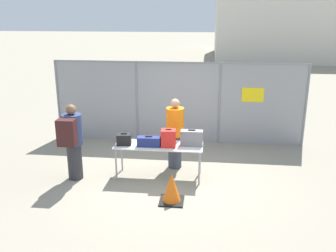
{
  "coord_description": "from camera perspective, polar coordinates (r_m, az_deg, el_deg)",
  "views": [
    {
      "loc": [
        0.89,
        -7.9,
        3.68
      ],
      "look_at": [
        -0.06,
        0.53,
        1.05
      ],
      "focal_mm": 40.0,
      "sensor_mm": 36.0,
      "label": 1
    }
  ],
  "objects": [
    {
      "name": "suitcase_navy",
      "position": [
        8.32,
        -2.94,
        -2.39
      ],
      "size": [
        0.52,
        0.22,
        0.24
      ],
      "color": "navy",
      "rests_on": "inspection_table"
    },
    {
      "name": "suitcase_red",
      "position": [
        8.27,
        0.07,
        -1.86
      ],
      "size": [
        0.34,
        0.29,
        0.41
      ],
      "color": "red",
      "rests_on": "inspection_table"
    },
    {
      "name": "utility_trailer",
      "position": [
        13.33,
        7.83,
        2.78
      ],
      "size": [
        3.6,
        1.97,
        0.66
      ],
      "color": "silver",
      "rests_on": "ground_plane"
    },
    {
      "name": "traffic_cone",
      "position": [
        7.54,
        0.56,
        -9.54
      ],
      "size": [
        0.49,
        0.49,
        0.61
      ],
      "color": "black",
      "rests_on": "ground_plane"
    },
    {
      "name": "suitcase_grey",
      "position": [
        8.35,
        3.62,
        -1.84
      ],
      "size": [
        0.5,
        0.21,
        0.37
      ],
      "color": "slate",
      "rests_on": "inspection_table"
    },
    {
      "name": "ground_plane",
      "position": [
        8.76,
        0.01,
        -7.61
      ],
      "size": [
        120.0,
        120.0,
        0.0
      ],
      "primitive_type": "plane",
      "color": "gray"
    },
    {
      "name": "fence_section",
      "position": [
        10.66,
        1.56,
        3.86
      ],
      "size": [
        7.15,
        0.07,
        2.33
      ],
      "color": "gray",
      "rests_on": "ground_plane"
    },
    {
      "name": "inspection_table",
      "position": [
        8.44,
        -1.41,
        -3.3
      ],
      "size": [
        1.98,
        0.68,
        0.78
      ],
      "color": "silver",
      "rests_on": "ground_plane"
    },
    {
      "name": "distant_hangar",
      "position": [
        32.5,
        18.12,
        14.83
      ],
      "size": [
        11.79,
        9.86,
        5.57
      ],
      "color": "beige",
      "rests_on": "ground_plane"
    },
    {
      "name": "security_worker_near",
      "position": [
        8.92,
        1.07,
        -1.02
      ],
      "size": [
        0.42,
        0.42,
        1.71
      ],
      "rotation": [
        0.0,
        0.0,
        3.46
      ],
      "color": "#383D4C",
      "rests_on": "ground_plane"
    },
    {
      "name": "traveler_hooded",
      "position": [
        8.51,
        -14.4,
        -2.02
      ],
      "size": [
        0.43,
        0.67,
        1.73
      ],
      "rotation": [
        0.0,
        0.0,
        -0.18
      ],
      "color": "#2D2D33",
      "rests_on": "ground_plane"
    },
    {
      "name": "suitcase_black",
      "position": [
        8.46,
        -6.72,
        -2.02
      ],
      "size": [
        0.35,
        0.28,
        0.27
      ],
      "color": "black",
      "rests_on": "inspection_table"
    }
  ]
}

